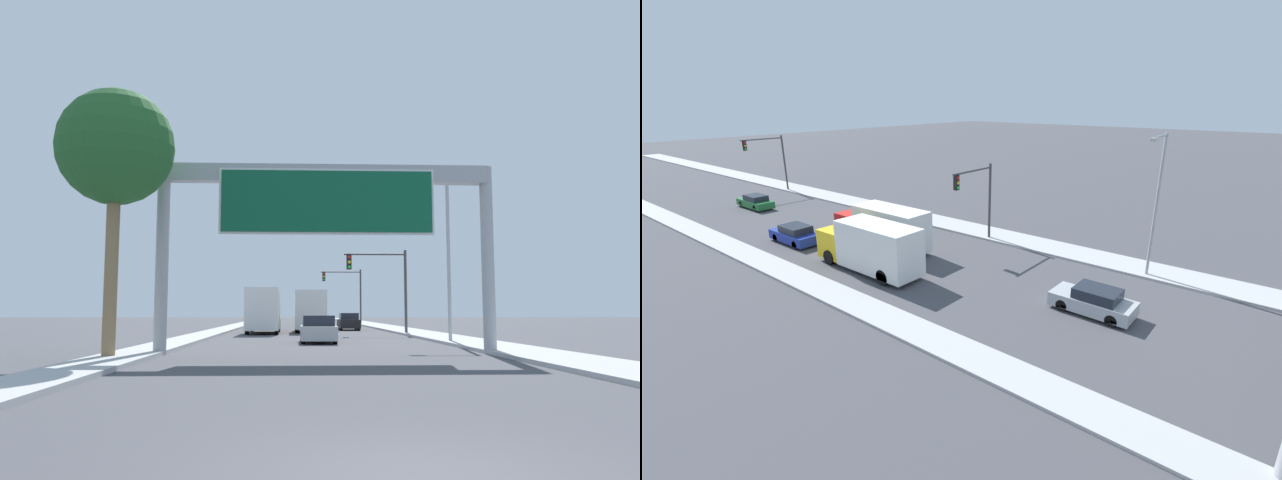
% 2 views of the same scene
% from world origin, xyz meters
% --- Properties ---
extents(ground_plane, '(300.00, 300.00, 0.00)m').
position_xyz_m(ground_plane, '(0.00, 0.00, 0.00)').
color(ground_plane, '#47474C').
extents(sidewalk_right, '(3.00, 120.00, 0.15)m').
position_xyz_m(sidewalk_right, '(7.75, 60.00, 0.07)').
color(sidewalk_right, '#AEAEAE').
rests_on(sidewalk_right, ground).
extents(median_strip_left, '(2.00, 120.00, 0.15)m').
position_xyz_m(median_strip_left, '(-7.25, 60.00, 0.07)').
color(median_strip_left, '#AEAEAE').
rests_on(median_strip_left, ground).
extents(sign_gantry, '(13.40, 0.73, 7.48)m').
position_xyz_m(sign_gantry, '(0.00, 17.88, 5.82)').
color(sign_gantry, '#9EA0A5').
rests_on(sign_gantry, ground).
extents(car_far_left, '(1.76, 4.56, 1.37)m').
position_xyz_m(car_far_left, '(0.00, 62.41, 0.65)').
color(car_far_left, '#1E662D').
rests_on(car_far_left, ground).
extents(car_near_left, '(1.88, 4.44, 1.43)m').
position_xyz_m(car_near_left, '(-3.50, 49.15, 0.68)').
color(car_near_left, navy).
rests_on(car_near_left, ground).
extents(car_mid_right, '(1.74, 4.25, 1.47)m').
position_xyz_m(car_mid_right, '(3.50, 47.80, 0.69)').
color(car_mid_right, black).
rests_on(car_mid_right, ground).
extents(car_mid_center, '(1.83, 4.28, 1.44)m').
position_xyz_m(car_mid_center, '(0.00, 26.54, 0.68)').
color(car_mid_center, '#A5A8AD').
rests_on(car_mid_center, ground).
extents(truck_box_primary, '(2.31, 8.46, 3.20)m').
position_xyz_m(truck_box_primary, '(0.00, 42.79, 1.63)').
color(truck_box_primary, red).
rests_on(truck_box_primary, ground).
extents(truck_box_secondary, '(2.35, 8.15, 3.28)m').
position_xyz_m(truck_box_secondary, '(-3.50, 40.04, 1.67)').
color(truck_box_secondary, yellow).
rests_on(truck_box_secondary, ground).
extents(traffic_light_near_intersection, '(4.52, 0.32, 6.02)m').
position_xyz_m(traffic_light_near_intersection, '(5.30, 38.00, 4.08)').
color(traffic_light_near_intersection, '#3D3D3F').
rests_on(traffic_light_near_intersection, ground).
extents(traffic_light_mid_block, '(4.89, 0.32, 6.58)m').
position_xyz_m(traffic_light_mid_block, '(5.24, 68.00, 4.46)').
color(traffic_light_mid_block, '#3D3D3F').
rests_on(traffic_light_mid_block, ground).
extents(palm_tree_foreground, '(4.17, 4.17, 9.59)m').
position_xyz_m(palm_tree_foreground, '(-7.68, 15.52, 7.42)').
color(palm_tree_foreground, '#8C704C').
rests_on(palm_tree_foreground, ground).
extents(street_lamp_right, '(2.67, 0.28, 8.87)m').
position_xyz_m(street_lamp_right, '(6.53, 25.85, 5.23)').
color(street_lamp_right, '#9EA0A5').
rests_on(street_lamp_right, ground).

